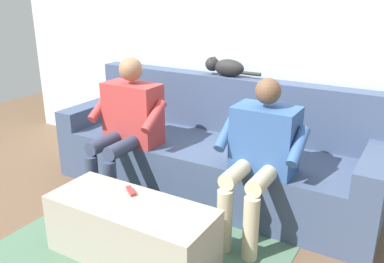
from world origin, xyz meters
The scene contains 9 objects.
ground_plane centered at (0.00, 0.60, 0.00)m, with size 8.00×8.00×0.00m, color brown.
back_wall centered at (0.00, -0.65, 1.22)m, with size 5.28×0.06×2.45m, color silver.
couch centered at (0.00, -0.14, 0.31)m, with size 2.65×0.85×0.91m.
coffee_table centered at (0.00, 0.97, 0.19)m, with size 1.06×0.43×0.39m.
person_left_seated centered at (-0.55, 0.28, 0.61)m, with size 0.57×0.59×1.08m.
person_right_seated centered at (0.55, 0.29, 0.63)m, with size 0.60×0.58×1.12m.
cat_on_backrest centered at (0.06, -0.43, 0.99)m, with size 0.50×0.14×0.16m.
remote_red centered at (0.08, 0.86, 0.40)m, with size 0.12×0.03×0.02m, color #B73333.
floor_rug centered at (0.00, 0.85, 0.00)m, with size 1.78×1.73×0.01m, color #4C7056.
Camera 1 is at (-1.43, 2.67, 1.62)m, focal length 38.25 mm.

